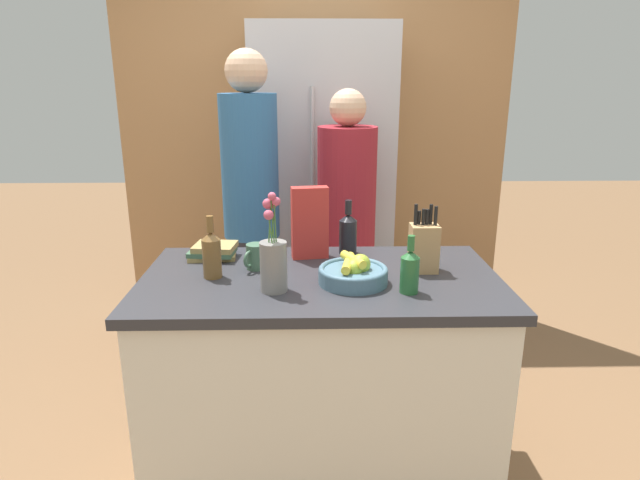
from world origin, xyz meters
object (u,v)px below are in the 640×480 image
book_stack (213,251)px  bottle_vinegar (212,253)px  knife_block (424,247)px  person_at_sink (251,204)px  person_in_blue (346,224)px  cereal_box (310,223)px  bottle_wine (410,270)px  coffee_mug (255,257)px  refrigerator (322,190)px  bottle_oil (348,233)px  fruit_bowl (354,273)px  flower_vase (273,261)px

book_stack → bottle_vinegar: bottle_vinegar is taller
knife_block → book_stack: knife_block is taller
person_at_sink → person_in_blue: person_at_sink is taller
cereal_box → book_stack: cereal_box is taller
knife_block → bottle_wine: (-0.10, -0.23, -0.02)m
bottle_wine → person_at_sink: bearing=125.6°
book_stack → person_at_sink: (0.11, 0.52, 0.09)m
coffee_mug → book_stack: 0.24m
refrigerator → coffee_mug: size_ratio=17.86×
person_at_sink → person_in_blue: bearing=23.8°
book_stack → person_at_sink: person_at_sink is taller
book_stack → bottle_oil: 0.59m
book_stack → person_at_sink: size_ratio=0.12×
refrigerator → cereal_box: size_ratio=6.35×
refrigerator → bottle_vinegar: size_ratio=7.98×
fruit_bowl → coffee_mug: fruit_bowl is taller
knife_block → coffee_mug: size_ratio=2.50×
knife_block → flower_vase: 0.62m
refrigerator → knife_block: 1.38m
fruit_bowl → cereal_box: bearing=117.8°
coffee_mug → person_in_blue: size_ratio=0.07×
bottle_wine → person_at_sink: size_ratio=0.12×
refrigerator → coffee_mug: (-0.31, -1.29, -0.02)m
flower_vase → person_in_blue: person_in_blue is taller
bottle_wine → person_at_sink: person_at_sink is taller
coffee_mug → bottle_oil: size_ratio=0.46×
refrigerator → person_in_blue: bearing=-78.8°
fruit_bowl → book_stack: 0.66m
cereal_box → coffee_mug: (-0.22, -0.14, -0.10)m
fruit_bowl → person_at_sink: person_at_sink is taller
flower_vase → cereal_box: flower_vase is taller
fruit_bowl → bottle_oil: (0.00, 0.37, 0.05)m
book_stack → bottle_oil: bottle_oil is taller
flower_vase → bottle_wine: (0.49, -0.03, -0.03)m
fruit_bowl → flower_vase: 0.31m
flower_vase → person_at_sink: size_ratio=0.20×
refrigerator → cereal_box: (-0.08, -1.15, 0.09)m
knife_block → person_in_blue: (-0.26, 0.75, -0.10)m
book_stack → coffee_mug: bearing=-35.8°
refrigerator → flower_vase: size_ratio=5.35×
bottle_oil → person_at_sink: (-0.47, 0.46, 0.03)m
person_in_blue → knife_block: bearing=-53.0°
person_in_blue → bottle_oil: bearing=-75.2°
bottle_oil → refrigerator: bearing=94.5°
person_at_sink → person_in_blue: (0.50, 0.05, -0.12)m
person_at_sink → bottle_oil: bearing=-26.5°
knife_block → cereal_box: 0.49m
bottle_vinegar → knife_block: bearing=3.6°
fruit_bowl → knife_block: knife_block is taller
coffee_mug → flower_vase: bearing=-69.3°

